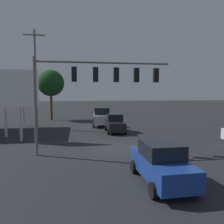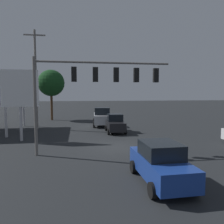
# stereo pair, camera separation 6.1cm
# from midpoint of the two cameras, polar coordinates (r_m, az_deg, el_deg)

# --- Properties ---
(ground_plane) EXTENTS (200.00, 200.00, 0.00)m
(ground_plane) POSITION_cam_midpoint_polar(r_m,az_deg,el_deg) (17.46, 0.95, -9.03)
(ground_plane) COLOR black
(traffic_signal_assembly) EXTENTS (9.38, 0.43, 6.61)m
(traffic_signal_assembly) POSITION_cam_midpoint_polar(r_m,az_deg,el_deg) (15.24, -4.41, 8.27)
(traffic_signal_assembly) COLOR slate
(traffic_signal_assembly) RESTS_ON ground
(utility_pole) EXTENTS (2.40, 0.26, 11.41)m
(utility_pole) POSITION_cam_midpoint_polar(r_m,az_deg,el_deg) (27.02, -19.42, 8.47)
(utility_pole) COLOR slate
(utility_pole) RESTS_ON ground
(price_sign) EXTENTS (3.13, 0.27, 6.24)m
(price_sign) POSITION_cam_midpoint_polar(r_m,az_deg,el_deg) (20.66, -23.05, 5.19)
(price_sign) COLOR #B7B7BC
(price_sign) RESTS_ON ground
(sedan_waiting) EXTENTS (2.13, 4.43, 1.93)m
(sedan_waiting) POSITION_cam_midpoint_polar(r_m,az_deg,el_deg) (10.79, 12.51, -12.82)
(sedan_waiting) COLOR navy
(sedan_waiting) RESTS_ON ground
(hatchback_crossing) EXTENTS (2.03, 3.84, 1.97)m
(hatchback_crossing) POSITION_cam_midpoint_polar(r_m,az_deg,el_deg) (23.48, 0.73, -3.05)
(hatchback_crossing) COLOR black
(hatchback_crossing) RESTS_ON ground
(pickup_parked) EXTENTS (2.57, 5.34, 2.40)m
(pickup_parked) POSITION_cam_midpoint_polar(r_m,az_deg,el_deg) (28.24, -2.79, -1.36)
(pickup_parked) COLOR silver
(pickup_parked) RESTS_ON ground
(street_tree) EXTENTS (4.09, 4.09, 7.82)m
(street_tree) POSITION_cam_midpoint_polar(r_m,az_deg,el_deg) (35.29, -15.75, 7.27)
(street_tree) COLOR #4C331E
(street_tree) RESTS_ON ground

